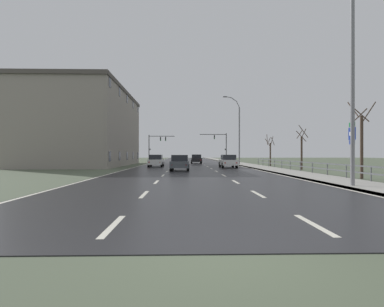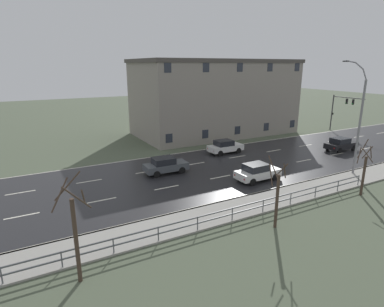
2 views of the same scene
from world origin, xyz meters
TOP-DOWN VIEW (x-y plane):
  - ground_plane at (0.00, 48.00)m, footprint 160.00×160.00m
  - road_asphalt_strip at (0.00, 60.00)m, footprint 14.00×120.00m
  - sidewalk_right at (8.43, 60.00)m, footprint 3.00×120.00m
  - guardrail at (9.85, 22.29)m, footprint 0.07×31.42m
  - street_lamp_foreground at (7.45, 9.73)m, footprint 2.51×0.24m
  - street_lamp_midground at (7.43, 40.50)m, footprint 2.57×0.24m
  - highway_sign at (8.39, 11.16)m, footprint 0.09×0.68m
  - traffic_signal_right at (6.86, 56.91)m, footprint 5.53×0.36m
  - traffic_signal_left at (-6.54, 56.85)m, footprint 5.29×0.36m
  - car_far_left at (-4.34, 34.10)m, footprint 1.86×4.11m
  - car_near_left at (-1.13, 25.06)m, footprint 1.93×4.15m
  - car_far_right at (1.36, 47.00)m, footprint 1.85×4.11m
  - car_mid_centre at (4.58, 31.41)m, footprint 1.88×4.12m
  - brick_building at (-14.86, 39.35)m, footprint 11.87×23.34m
  - bare_tree_near at (11.22, 15.07)m, footprint 1.57×1.64m
  - bare_tree_mid at (11.76, 26.84)m, footprint 1.20×1.18m
  - bare_tree_far at (11.13, 36.43)m, footprint 1.29×1.24m

SIDE VIEW (x-z plane):
  - ground_plane at x=0.00m, z-range -0.12..0.00m
  - road_asphalt_strip at x=0.00m, z-range 0.00..0.02m
  - sidewalk_right at x=8.43m, z-range 0.00..0.12m
  - guardrail at x=9.85m, z-range 0.21..1.21m
  - car_far_left at x=-4.34m, z-range 0.02..1.59m
  - car_near_left at x=-1.13m, z-range 0.02..1.59m
  - car_far_right at x=1.36m, z-range 0.02..1.59m
  - car_mid_centre at x=4.58m, z-range 0.02..1.59m
  - bare_tree_far at x=11.13m, z-range -0.24..4.20m
  - bare_tree_mid at x=11.76m, z-range -0.27..4.44m
  - highway_sign at x=8.39m, z-range 0.48..3.90m
  - bare_tree_near at x=11.22m, z-range -0.15..5.12m
  - traffic_signal_left at x=-6.54m, z-range 1.08..6.61m
  - traffic_signal_right at x=6.86m, z-range 0.98..6.90m
  - street_lamp_midground at x=7.43m, z-range -0.12..10.27m
  - street_lamp_foreground at x=7.45m, z-range -0.12..10.85m
  - brick_building at x=-14.86m, z-range 0.01..10.77m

